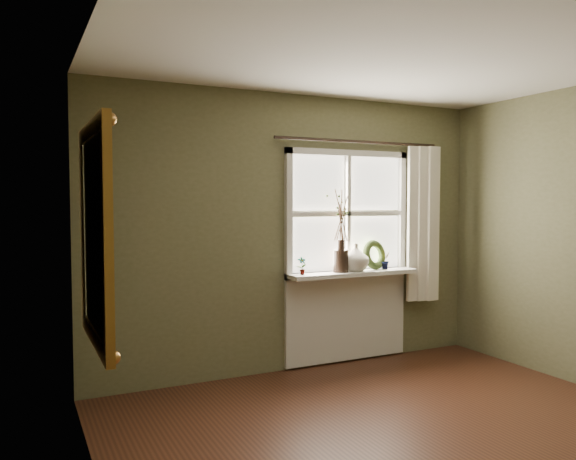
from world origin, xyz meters
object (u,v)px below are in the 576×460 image
(cream_vase, at_px, (356,257))
(wreath, at_px, (374,258))
(gilt_mirror, at_px, (94,234))
(dark_jug, at_px, (341,261))

(cream_vase, xyz_separation_m, wreath, (0.24, 0.04, -0.02))
(cream_vase, relative_size, gilt_mirror, 0.20)
(wreath, height_order, gilt_mirror, gilt_mirror)
(cream_vase, relative_size, wreath, 0.90)
(wreath, bearing_deg, gilt_mirror, -173.98)
(dark_jug, bearing_deg, wreath, 5.52)
(dark_jug, xyz_separation_m, cream_vase, (0.17, 0.00, 0.03))
(dark_jug, height_order, cream_vase, cream_vase)
(dark_jug, distance_m, cream_vase, 0.17)
(cream_vase, height_order, wreath, same)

